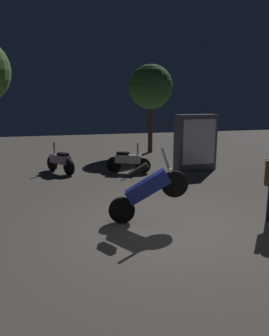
# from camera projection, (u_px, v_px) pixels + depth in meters

# --- Properties ---
(ground_plane) EXTENTS (40.00, 40.00, 0.00)m
(ground_plane) POSITION_uv_depth(u_px,v_px,m) (163.00, 228.00, 6.46)
(ground_plane) COLOR #605951
(motorcycle_blue_foreground) EXTENTS (1.61, 0.60, 1.63)m
(motorcycle_blue_foreground) POSITION_uv_depth(u_px,v_px,m) (148.00, 189.00, 6.57)
(motorcycle_blue_foreground) COLOR black
(motorcycle_blue_foreground) RESTS_ON ground_plane
(motorcycle_white_parked_left) EXTENTS (1.51, 0.88, 1.11)m
(motorcycle_white_parked_left) POSITION_uv_depth(u_px,v_px,m) (128.00, 161.00, 11.55)
(motorcycle_white_parked_left) COLOR black
(motorcycle_white_parked_left) RESTS_ON ground_plane
(motorcycle_pink_parked_right) EXTENTS (0.91, 1.49, 1.11)m
(motorcycle_pink_parked_right) POSITION_uv_depth(u_px,v_px,m) (60.00, 161.00, 11.48)
(motorcycle_pink_parked_right) COLOR black
(motorcycle_pink_parked_right) RESTS_ON ground_plane
(tree_center_bg) EXTENTS (2.21, 2.21, 4.42)m
(tree_center_bg) POSITION_uv_depth(u_px,v_px,m) (151.00, 87.00, 15.79)
(tree_center_bg) COLOR #4C331E
(tree_center_bg) RESTS_ON ground_plane
(kiosk_billboard) EXTENTS (1.63, 0.64, 2.10)m
(kiosk_billboard) POSITION_uv_depth(u_px,v_px,m) (196.00, 142.00, 11.94)
(kiosk_billboard) COLOR #595960
(kiosk_billboard) RESTS_ON ground_plane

